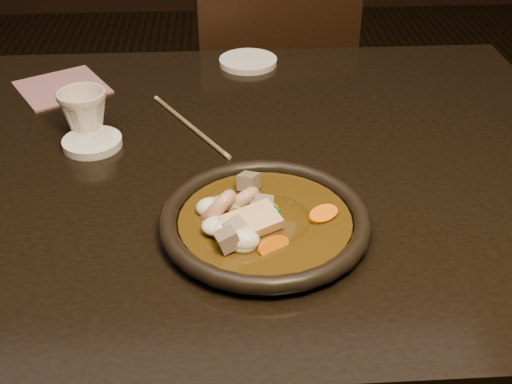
{
  "coord_description": "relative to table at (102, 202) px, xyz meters",
  "views": [
    {
      "loc": [
        0.2,
        -0.87,
        1.27
      ],
      "look_at": [
        0.24,
        -0.17,
        0.8
      ],
      "focal_mm": 45.0,
      "sensor_mm": 36.0,
      "label": 1
    }
  ],
  "objects": [
    {
      "name": "soy_dish",
      "position": [
        -0.01,
        0.05,
        0.08
      ],
      "size": [
        0.1,
        0.1,
        0.01
      ],
      "primitive_type": "cylinder",
      "color": "white",
      "rests_on": "table"
    },
    {
      "name": "saucer_right",
      "position": [
        0.26,
        0.37,
        0.08
      ],
      "size": [
        0.12,
        0.12,
        0.01
      ],
      "primitive_type": "cylinder",
      "color": "white",
      "rests_on": "table"
    },
    {
      "name": "stirfry",
      "position": [
        0.24,
        -0.19,
        0.1
      ],
      "size": [
        0.2,
        0.17,
        0.06
      ],
      "color": "#3B270A",
      "rests_on": "plate"
    },
    {
      "name": "chopsticks",
      "position": [
        0.15,
        0.11,
        0.08
      ],
      "size": [
        0.14,
        0.23,
        0.01
      ],
      "rotation": [
        0.0,
        0.0,
        0.53
      ],
      "color": "tan",
      "rests_on": "table"
    },
    {
      "name": "napkin",
      "position": [
        -0.1,
        0.28,
        0.08
      ],
      "size": [
        0.2,
        0.2,
        0.0
      ],
      "primitive_type": "cube",
      "rotation": [
        0.0,
        0.0,
        0.52
      ],
      "color": "#935A64",
      "rests_on": "table"
    },
    {
      "name": "chair",
      "position": [
        0.31,
        0.67,
        -0.2
      ],
      "size": [
        0.5,
        0.5,
        0.87
      ],
      "rotation": [
        0.0,
        0.0,
        3.38
      ],
      "color": "black",
      "rests_on": "floor"
    },
    {
      "name": "tea_cup",
      "position": [
        -0.03,
        0.1,
        0.12
      ],
      "size": [
        0.08,
        0.08,
        0.08
      ],
      "primitive_type": "imported",
      "rotation": [
        0.0,
        0.0,
        -0.02
      ],
      "color": "beige",
      "rests_on": "table"
    },
    {
      "name": "plate",
      "position": [
        0.25,
        -0.19,
        0.09
      ],
      "size": [
        0.28,
        0.28,
        0.03
      ],
      "color": "black",
      "rests_on": "table"
    },
    {
      "name": "table",
      "position": [
        0.0,
        0.0,
        0.0
      ],
      "size": [
        1.6,
        0.9,
        0.75
      ],
      "color": "black",
      "rests_on": "floor"
    }
  ]
}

